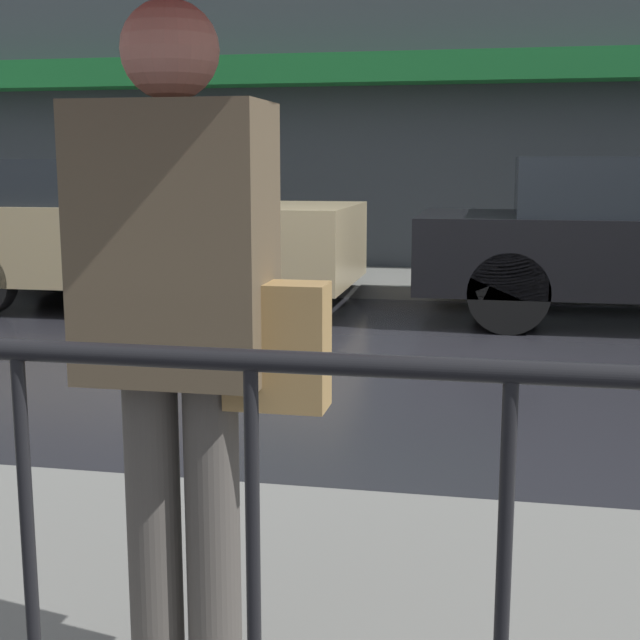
{
  "coord_description": "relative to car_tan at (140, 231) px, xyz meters",
  "views": [
    {
      "loc": [
        1.37,
        -6.53,
        1.49
      ],
      "look_at": [
        0.44,
        -1.84,
        0.64
      ],
      "focal_mm": 50.0,
      "sensor_mm": 36.0,
      "label": 1
    }
  ],
  "objects": [
    {
      "name": "sidewalk_far",
      "position": [
        2.22,
        1.86,
        -0.71
      ],
      "size": [
        28.0,
        1.81,
        0.14
      ],
      "color": "slate",
      "rests_on": "ground_plane"
    },
    {
      "name": "sidewalk_near",
      "position": [
        2.22,
        -6.36,
        -0.71
      ],
      "size": [
        28.0,
        2.41,
        0.14
      ],
      "color": "slate",
      "rests_on": "ground_plane"
    },
    {
      "name": "lane_marking",
      "position": [
        2.22,
        -2.1,
        -0.78
      ],
      "size": [
        25.2,
        0.12,
        0.01
      ],
      "color": "gold",
      "rests_on": "ground_plane"
    },
    {
      "name": "ground_plane",
      "position": [
        2.22,
        -2.1,
        -0.79
      ],
      "size": [
        80.0,
        80.0,
        0.0
      ],
      "primitive_type": "plane",
      "color": "black"
    },
    {
      "name": "building_storefront",
      "position": [
        2.22,
        2.89,
        2.28
      ],
      "size": [
        28.0,
        0.85,
        6.18
      ],
      "color": "#383D42",
      "rests_on": "ground_plane"
    },
    {
      "name": "car_tan",
      "position": [
        0.0,
        0.0,
        0.0
      ],
      "size": [
        4.35,
        1.92,
        1.51
      ],
      "color": "tan",
      "rests_on": "ground_plane"
    }
  ]
}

